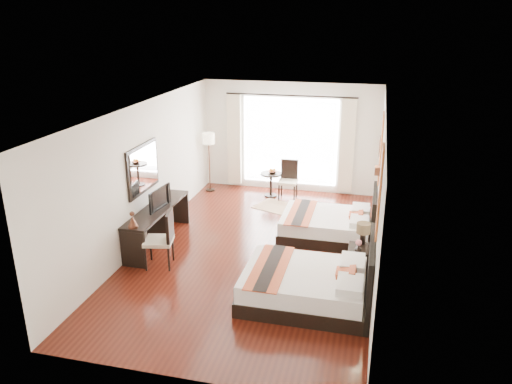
% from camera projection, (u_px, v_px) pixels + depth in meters
% --- Properties ---
extents(floor, '(4.50, 7.50, 0.01)m').
position_uv_depth(floor, '(255.00, 251.00, 9.76)').
color(floor, '#39110A').
rests_on(floor, ground).
extents(ceiling, '(4.50, 7.50, 0.02)m').
position_uv_depth(ceiling, '(255.00, 109.00, 8.82)').
color(ceiling, white).
rests_on(ceiling, wall_headboard).
extents(wall_headboard, '(0.01, 7.50, 2.80)m').
position_uv_depth(wall_headboard, '(379.00, 193.00, 8.79)').
color(wall_headboard, silver).
rests_on(wall_headboard, floor).
extents(wall_desk, '(0.01, 7.50, 2.80)m').
position_uv_depth(wall_desk, '(144.00, 174.00, 9.79)').
color(wall_desk, silver).
rests_on(wall_desk, floor).
extents(wall_window, '(4.50, 0.01, 2.80)m').
position_uv_depth(wall_window, '(290.00, 138.00, 12.72)').
color(wall_window, silver).
rests_on(wall_window, floor).
extents(wall_entry, '(4.50, 0.01, 2.80)m').
position_uv_depth(wall_entry, '(180.00, 282.00, 5.86)').
color(wall_entry, silver).
rests_on(wall_entry, floor).
extents(window_glass, '(2.40, 0.02, 2.20)m').
position_uv_depth(window_glass, '(290.00, 141.00, 12.74)').
color(window_glass, white).
rests_on(window_glass, wall_window).
extents(sheer_curtain, '(2.30, 0.02, 2.10)m').
position_uv_depth(sheer_curtain, '(290.00, 142.00, 12.68)').
color(sheer_curtain, white).
rests_on(sheer_curtain, wall_window).
extents(drape_left, '(0.35, 0.14, 2.35)m').
position_uv_depth(drape_left, '(234.00, 140.00, 12.97)').
color(drape_left, beige).
rests_on(drape_left, floor).
extents(drape_right, '(0.35, 0.14, 2.35)m').
position_uv_depth(drape_right, '(347.00, 147.00, 12.33)').
color(drape_right, beige).
rests_on(drape_right, floor).
extents(art_panel_near, '(0.03, 0.50, 1.35)m').
position_uv_depth(art_panel_near, '(380.00, 192.00, 7.18)').
color(art_panel_near, maroon).
rests_on(art_panel_near, wall_headboard).
extents(art_panel_far, '(0.03, 0.50, 1.35)m').
position_uv_depth(art_panel_far, '(381.00, 148.00, 9.51)').
color(art_panel_far, maroon).
rests_on(art_panel_far, wall_headboard).
extents(wall_sconce, '(0.10, 0.14, 0.14)m').
position_uv_depth(wall_sconce, '(378.00, 171.00, 8.27)').
color(wall_sconce, '#49261A').
rests_on(wall_sconce, wall_headboard).
extents(mirror_frame, '(0.04, 1.25, 0.95)m').
position_uv_depth(mirror_frame, '(143.00, 169.00, 9.65)').
color(mirror_frame, black).
rests_on(mirror_frame, wall_desk).
extents(mirror_glass, '(0.01, 1.12, 0.82)m').
position_uv_depth(mirror_glass, '(144.00, 169.00, 9.64)').
color(mirror_glass, white).
rests_on(mirror_glass, mirror_frame).
extents(bed_near, '(2.04, 1.59, 1.15)m').
position_uv_depth(bed_near, '(310.00, 285.00, 7.95)').
color(bed_near, black).
rests_on(bed_near, floor).
extents(bed_far, '(1.90, 1.48, 1.06)m').
position_uv_depth(bed_far, '(330.00, 225.00, 10.27)').
color(bed_far, black).
rests_on(bed_far, floor).
extents(nightstand, '(0.41, 0.50, 0.48)m').
position_uv_depth(nightstand, '(359.00, 260.00, 8.88)').
color(nightstand, black).
rests_on(nightstand, floor).
extents(table_lamp, '(0.25, 0.25, 0.39)m').
position_uv_depth(table_lamp, '(363.00, 230.00, 8.83)').
color(table_lamp, black).
rests_on(table_lamp, nightstand).
extents(vase, '(0.14, 0.14, 0.13)m').
position_uv_depth(vase, '(358.00, 248.00, 8.59)').
color(vase, black).
rests_on(vase, nightstand).
extents(console_desk, '(0.50, 2.20, 0.76)m').
position_uv_depth(console_desk, '(158.00, 225.00, 9.99)').
color(console_desk, black).
rests_on(console_desk, floor).
extents(television, '(0.19, 0.75, 0.43)m').
position_uv_depth(television, '(157.00, 198.00, 9.78)').
color(television, black).
rests_on(television, console_desk).
extents(bronze_figurine, '(0.20, 0.20, 0.27)m').
position_uv_depth(bronze_figurine, '(133.00, 221.00, 8.90)').
color(bronze_figurine, '#49261A').
rests_on(bronze_figurine, console_desk).
extents(desk_chair, '(0.59, 0.59, 1.06)m').
position_uv_depth(desk_chair, '(161.00, 249.00, 9.09)').
color(desk_chair, '#C3B496').
rests_on(desk_chair, floor).
extents(floor_lamp, '(0.31, 0.31, 1.54)m').
position_uv_depth(floor_lamp, '(209.00, 142.00, 12.66)').
color(floor_lamp, black).
rests_on(floor_lamp, floor).
extents(side_table, '(0.53, 0.53, 0.61)m').
position_uv_depth(side_table, '(271.00, 185.00, 12.60)').
color(side_table, black).
rests_on(side_table, floor).
extents(fruit_bowl, '(0.28, 0.28, 0.05)m').
position_uv_depth(fruit_bowl, '(272.00, 172.00, 12.47)').
color(fruit_bowl, '#4E301C').
rests_on(fruit_bowl, side_table).
extents(window_chair, '(0.46, 0.46, 0.97)m').
position_uv_depth(window_chair, '(288.00, 188.00, 12.41)').
color(window_chair, '#C3B496').
rests_on(window_chair, floor).
extents(jute_rug, '(1.37, 1.15, 0.01)m').
position_uv_depth(jute_rug, '(280.00, 208.00, 11.92)').
color(jute_rug, '#9E7E5E').
rests_on(jute_rug, floor).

